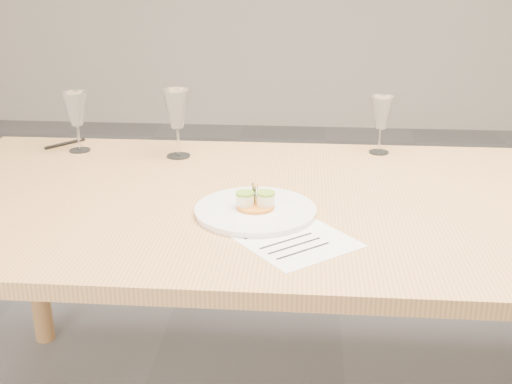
# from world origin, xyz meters

# --- Properties ---
(dining_table) EXTENTS (2.40, 1.00, 0.75)m
(dining_table) POSITION_xyz_m (0.00, 0.00, 0.68)
(dining_table) COLOR tan
(dining_table) RESTS_ON ground
(dinner_plate) EXTENTS (0.30, 0.30, 0.08)m
(dinner_plate) POSITION_xyz_m (-0.27, -0.12, 0.76)
(dinner_plate) COLOR white
(dinner_plate) RESTS_ON dining_table
(recipe_sheet) EXTENTS (0.36, 0.36, 0.00)m
(recipe_sheet) POSITION_xyz_m (-0.19, -0.24, 0.75)
(recipe_sheet) COLOR white
(recipe_sheet) RESTS_ON dining_table
(ballpoint_pen) EXTENTS (0.10, 0.12, 0.01)m
(ballpoint_pen) POSITION_xyz_m (-0.95, 0.42, 0.76)
(ballpoint_pen) COLOR black
(ballpoint_pen) RESTS_ON dining_table
(wine_glass_0) EXTENTS (0.08, 0.08, 0.19)m
(wine_glass_0) POSITION_xyz_m (-0.88, 0.36, 0.88)
(wine_glass_0) COLOR white
(wine_glass_0) RESTS_ON dining_table
(wine_glass_1) EXTENTS (0.09, 0.09, 0.21)m
(wine_glass_1) POSITION_xyz_m (-0.55, 0.32, 0.90)
(wine_glass_1) COLOR white
(wine_glass_1) RESTS_ON dining_table
(wine_glass_2) EXTENTS (0.07, 0.07, 0.18)m
(wine_glass_2) POSITION_xyz_m (0.08, 0.41, 0.88)
(wine_glass_2) COLOR white
(wine_glass_2) RESTS_ON dining_table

